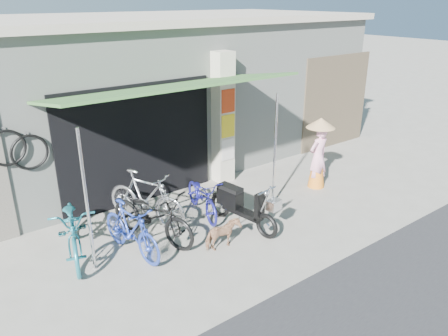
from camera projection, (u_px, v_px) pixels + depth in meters
ground at (265, 231)px, 8.16m from camera, size 80.00×80.00×0.00m
bicycle_shop at (134, 90)px, 11.26m from camera, size 12.30×5.30×3.66m
shop_pillar at (222, 119)px, 9.91m from camera, size 0.42×0.44×3.00m
awning at (172, 89)px, 7.94m from camera, size 4.60×1.88×2.72m
neighbour_right at (336, 102)px, 12.42m from camera, size 2.60×0.06×2.60m
bike_teal at (73, 228)px, 7.22m from camera, size 1.19×2.07×1.03m
bike_blue at (131, 230)px, 7.26m from camera, size 0.66×1.61×0.94m
bike_black at (152, 215)px, 7.70m from camera, size 1.22×1.96×0.97m
bike_silver at (146, 198)px, 8.26m from camera, size 1.18×1.83×1.07m
bike_navy at (202, 196)px, 8.65m from camera, size 0.87×1.60×0.80m
street_dog at (223, 235)px, 7.51m from camera, size 0.64×0.30×0.53m
moped at (241, 206)px, 8.19m from camera, size 0.52×1.67×0.95m
nun at (318, 153)px, 9.79m from camera, size 0.64×0.64×1.63m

